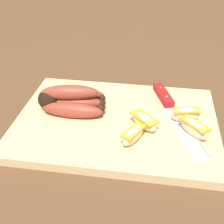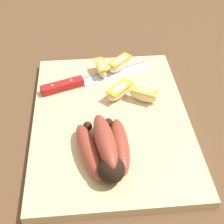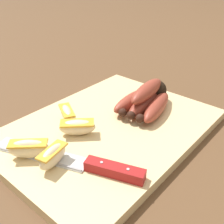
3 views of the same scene
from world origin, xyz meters
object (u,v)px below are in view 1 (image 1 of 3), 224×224
(apple_wedge_near, at_px, (186,115))
(apple_wedge_far, at_px, (144,121))
(chefs_knife, at_px, (170,106))
(apple_wedge_extra, at_px, (133,135))
(apple_wedge_middle, at_px, (194,128))
(banana_bunch, at_px, (70,101))

(apple_wedge_near, relative_size, apple_wedge_far, 0.94)
(chefs_knife, height_order, apple_wedge_extra, apple_wedge_extra)
(apple_wedge_middle, relative_size, apple_wedge_extra, 0.99)
(apple_wedge_near, distance_m, apple_wedge_middle, 0.05)
(chefs_knife, distance_m, apple_wedge_far, 0.10)
(chefs_knife, bearing_deg, apple_wedge_near, 124.45)
(chefs_knife, xyz_separation_m, apple_wedge_middle, (-0.05, 0.09, 0.01))
(chefs_knife, relative_size, apple_wedge_far, 3.93)
(apple_wedge_extra, bearing_deg, banana_bunch, -31.71)
(apple_wedge_near, relative_size, apple_wedge_extra, 0.96)
(apple_wedge_far, bearing_deg, apple_wedge_near, -158.18)
(apple_wedge_far, bearing_deg, apple_wedge_middle, 173.47)
(apple_wedge_far, bearing_deg, banana_bunch, -14.42)
(banana_bunch, relative_size, apple_wedge_extra, 2.28)
(banana_bunch, relative_size, chefs_knife, 0.57)
(chefs_knife, bearing_deg, banana_bunch, 9.56)
(banana_bunch, bearing_deg, apple_wedge_near, 178.03)
(chefs_knife, bearing_deg, apple_wedge_far, 56.02)
(banana_bunch, distance_m, apple_wedge_extra, 0.18)
(banana_bunch, height_order, apple_wedge_near, banana_bunch)
(chefs_knife, height_order, apple_wedge_near, apple_wedge_near)
(apple_wedge_far, bearing_deg, chefs_knife, -123.98)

